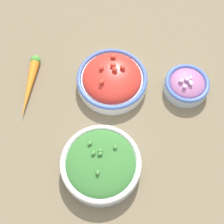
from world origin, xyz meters
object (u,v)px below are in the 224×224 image
(bowl_broccoli, at_px, (101,164))
(loose_carrot, at_px, (30,83))
(bowl_red_onion, at_px, (187,85))
(bowl_cherry_tomatoes, at_px, (112,79))

(bowl_broccoli, distance_m, loose_carrot, 0.30)
(bowl_broccoli, xyz_separation_m, loose_carrot, (0.13, -0.26, -0.02))
(bowl_broccoli, bearing_deg, loose_carrot, -63.10)
(bowl_red_onion, bearing_deg, loose_carrot, -15.17)
(bowl_broccoli, bearing_deg, bowl_red_onion, -149.70)
(bowl_broccoli, height_order, bowl_cherry_tomatoes, bowl_cherry_tomatoes)
(bowl_red_onion, distance_m, bowl_cherry_tomatoes, 0.20)
(loose_carrot, bearing_deg, bowl_cherry_tomatoes, 96.65)
(bowl_red_onion, relative_size, loose_carrot, 0.65)
(bowl_cherry_tomatoes, distance_m, loose_carrot, 0.22)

